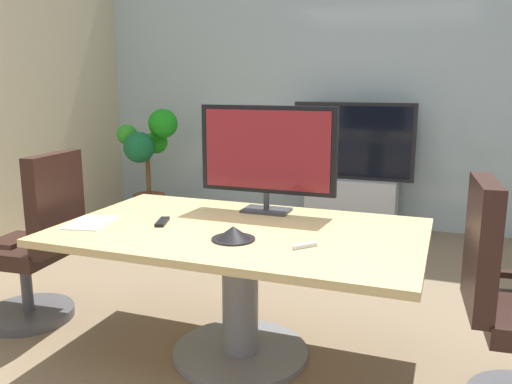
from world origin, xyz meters
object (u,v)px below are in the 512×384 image
tv_monitor (267,153)px  potted_plant (149,156)px  office_chair_left (36,253)px  remote_control (162,222)px  wall_display_unit (352,189)px  conference_table (240,261)px  conference_phone (233,234)px

tv_monitor → potted_plant: size_ratio=0.68×
office_chair_left → remote_control: bearing=84.8°
wall_display_unit → tv_monitor: bearing=-92.7°
conference_table → wall_display_unit: bearing=87.4°
remote_control → office_chair_left: bearing=161.7°
conference_table → tv_monitor: tv_monitor is taller
office_chair_left → conference_phone: 1.46m
remote_control → conference_phone: bearing=-34.5°
tv_monitor → conference_phone: 0.70m
tv_monitor → wall_display_unit: tv_monitor is taller
potted_plant → conference_phone: bearing=-50.9°
wall_display_unit → conference_table: bearing=-92.6°
conference_phone → remote_control: bearing=163.2°
conference_table → potted_plant: 3.07m
wall_display_unit → potted_plant: size_ratio=1.06×
conference_table → remote_control: (-0.44, -0.06, 0.20)m
wall_display_unit → conference_phone: bearing=-91.4°
conference_table → remote_control: remote_control is taller
conference_phone → remote_control: 0.51m
office_chair_left → wall_display_unit: wall_display_unit is taller
office_chair_left → wall_display_unit: 3.13m
office_chair_left → conference_phone: bearing=79.0°
conference_phone → remote_control: conference_phone is taller
conference_table → wall_display_unit: wall_display_unit is taller
conference_table → tv_monitor: size_ratio=2.30×
potted_plant → wall_display_unit: bearing=10.3°
conference_table → tv_monitor: bearing=88.3°
office_chair_left → remote_control: 0.97m
conference_table → remote_control: 0.49m
wall_display_unit → conference_phone: size_ratio=5.95×
conference_phone → wall_display_unit: bearing=88.6°
office_chair_left → potted_plant: potted_plant is taller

